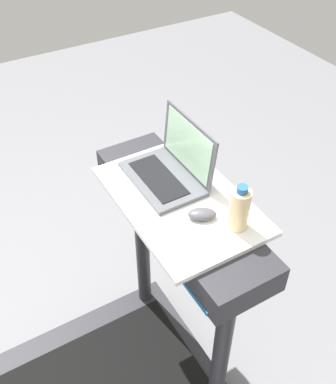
% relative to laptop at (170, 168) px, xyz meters
% --- Properties ---
extents(desk_board, '(0.65, 0.42, 0.02)m').
position_rel_laptop_xyz_m(desk_board, '(0.12, -0.03, -0.06)').
color(desk_board, white).
rests_on(desk_board, treadmill_base).
extents(laptop, '(0.33, 0.24, 0.23)m').
position_rel_laptop_xyz_m(laptop, '(0.00, 0.00, 0.00)').
color(laptop, '#515459').
rests_on(laptop, desk_board).
extents(computer_mouse, '(0.10, 0.12, 0.03)m').
position_rel_laptop_xyz_m(computer_mouse, '(0.25, -0.02, -0.03)').
color(computer_mouse, '#4C4C51').
rests_on(computer_mouse, desk_board).
extents(water_bottle, '(0.07, 0.07, 0.18)m').
position_rel_laptop_xyz_m(water_bottle, '(0.34, 0.07, 0.03)').
color(water_bottle, beige).
rests_on(water_bottle, desk_board).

